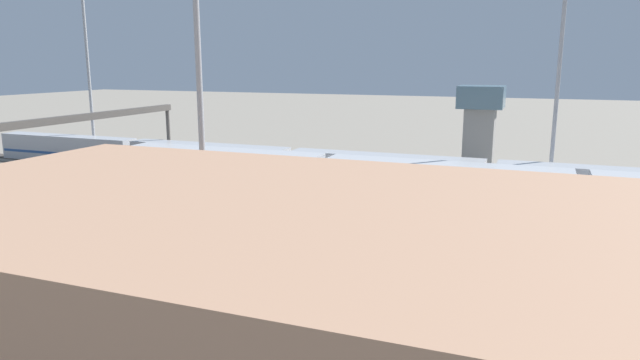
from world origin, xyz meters
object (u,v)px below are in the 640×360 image
(maintenance_shed, at_px, (399,336))
(control_tower, at_px, (480,120))
(signal_gantry, at_px, (91,124))
(train_on_track_4, at_px, (460,225))
(train_on_track_0, at_px, (367,169))
(light_mast_2, at_px, (86,37))
(train_on_track_2, at_px, (443,189))
(light_mast_0, at_px, (562,37))

(maintenance_shed, distance_m, control_tower, 61.42)
(signal_gantry, xyz_separation_m, maintenance_shed, (-44.33, 32.46, -2.83))
(train_on_track_4, xyz_separation_m, train_on_track_0, (13.62, -20.00, 0.01))
(light_mast_2, height_order, control_tower, light_mast_2)
(train_on_track_4, distance_m, train_on_track_2, 10.45)
(maintenance_shed, height_order, control_tower, control_tower)
(signal_gantry, distance_m, control_tower, 50.07)
(maintenance_shed, xyz_separation_m, control_tower, (3.40, -61.29, 2.04))
(train_on_track_4, height_order, maintenance_shed, maintenance_shed)
(light_mast_0, bearing_deg, light_mast_2, -0.63)
(light_mast_0, relative_size, maintenance_shed, 0.63)
(light_mast_2, distance_m, maintenance_shed, 77.41)
(train_on_track_2, height_order, maintenance_shed, maintenance_shed)
(train_on_track_0, bearing_deg, control_tower, -124.50)
(train_on_track_0, bearing_deg, train_on_track_4, 124.25)
(maintenance_shed, bearing_deg, light_mast_2, -39.35)
(train_on_track_4, height_order, signal_gantry, signal_gantry)
(train_on_track_2, bearing_deg, train_on_track_4, 106.61)
(train_on_track_2, xyz_separation_m, light_mast_2, (54.95, -13.36, 15.66))
(signal_gantry, relative_size, maintenance_shed, 0.70)
(light_mast_2, bearing_deg, train_on_track_0, 175.66)
(train_on_track_4, distance_m, train_on_track_0, 24.20)
(light_mast_0, distance_m, maintenance_shed, 49.53)
(light_mast_2, xyz_separation_m, signal_gantry, (-14.61, 15.86, -10.71))
(train_on_track_2, distance_m, control_tower, 26.66)
(train_on_track_2, relative_size, light_mast_0, 2.66)
(train_on_track_0, bearing_deg, signal_gantry, 22.82)
(train_on_track_2, relative_size, light_mast_2, 2.47)
(signal_gantry, height_order, maintenance_shed, maintenance_shed)
(train_on_track_0, height_order, signal_gantry, signal_gantry)
(train_on_track_2, distance_m, light_mast_0, 21.59)
(signal_gantry, bearing_deg, maintenance_shed, 143.79)
(train_on_track_2, distance_m, light_mast_2, 58.68)
(light_mast_0, bearing_deg, control_tower, -56.25)
(train_on_track_0, xyz_separation_m, signal_gantry, (29.71, 12.50, 5.51))
(train_on_track_0, xyz_separation_m, light_mast_0, (-20.36, -2.64, 15.12))
(train_on_track_4, relative_size, train_on_track_0, 0.41)
(train_on_track_0, distance_m, light_mast_0, 25.50)
(maintenance_shed, bearing_deg, train_on_track_2, -83.49)
(maintenance_shed, relative_size, control_tower, 3.74)
(maintenance_shed, bearing_deg, train_on_track_4, -87.69)
(light_mast_0, xyz_separation_m, maintenance_shed, (5.74, 47.60, -12.43))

